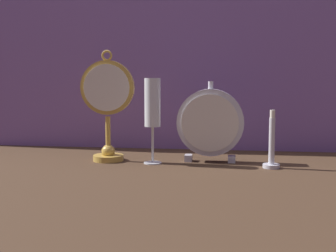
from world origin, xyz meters
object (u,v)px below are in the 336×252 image
(pocket_watch_on_stand, at_px, (108,106))
(champagne_flute, at_px, (152,108))
(mantel_clock_silver, at_px, (210,123))
(brass_candlestick, at_px, (272,149))

(pocket_watch_on_stand, distance_m, champagne_flute, 0.13)
(mantel_clock_silver, bearing_deg, pocket_watch_on_stand, -175.43)
(champagne_flute, height_order, brass_candlestick, champagne_flute)
(mantel_clock_silver, distance_m, brass_candlestick, 0.18)
(brass_candlestick, bearing_deg, pocket_watch_on_stand, 174.67)
(mantel_clock_silver, xyz_separation_m, champagne_flute, (-0.15, -0.04, 0.04))
(champagne_flute, distance_m, brass_candlestick, 0.33)
(brass_candlestick, bearing_deg, mantel_clock_silver, 158.31)
(champagne_flute, relative_size, brass_candlestick, 1.54)
(mantel_clock_silver, relative_size, champagne_flute, 0.96)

